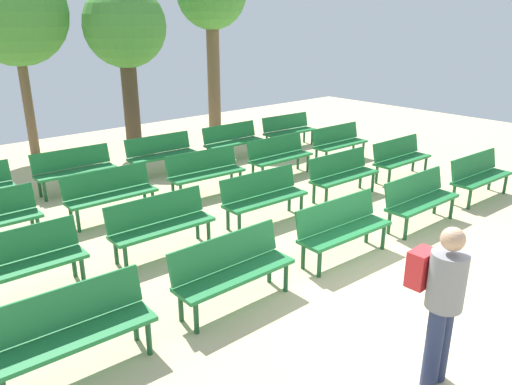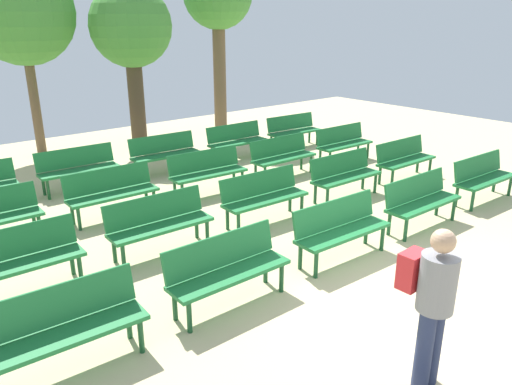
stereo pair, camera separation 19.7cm
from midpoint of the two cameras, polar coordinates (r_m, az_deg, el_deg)
name	(u,v)px [view 2 (the right image)]	position (r m, az deg, el deg)	size (l,w,h in m)	color
ground_plane	(430,303)	(6.73, 20.37, -11.94)	(24.80, 24.80, 0.00)	#CCB789
bench_r0_c0	(63,325)	(5.37, -20.49, -14.17)	(1.62, 0.56, 0.87)	#1E7238
bench_r0_c1	(227,267)	(6.10, -2.50, -8.59)	(1.61, 0.50, 0.87)	#1E7238
bench_r0_c2	(340,226)	(7.33, 10.51, -3.90)	(1.62, 0.55, 0.87)	#1E7238
bench_r0_c3	(421,199)	(8.80, 19.16, -0.67)	(1.61, 0.52, 0.87)	#1E7238
bench_r0_c4	(483,175)	(10.56, 25.30, 1.80)	(1.62, 0.55, 0.87)	#1E7238
bench_r1_c0	(16,258)	(6.96, -25.34, -6.89)	(1.61, 0.52, 0.87)	#1E7238
bench_r1_c1	(159,221)	(7.53, -10.47, -3.25)	(1.61, 0.53, 0.87)	#1E7238
bench_r1_c2	(263,194)	(8.52, 1.50, -0.21)	(1.62, 0.55, 0.87)	#1E7238
bench_r1_c3	(344,173)	(9.88, 10.76, 2.24)	(1.61, 0.53, 0.87)	#1E7238
bench_r1_c4	(404,157)	(11.35, 17.27, 3.94)	(1.61, 0.51, 0.87)	#1E7238
bench_r2_c1	(111,190)	(9.07, -15.85, 0.28)	(1.61, 0.52, 0.87)	#1E7238
bench_r2_c2	(207,170)	(9.96, -5.14, 2.67)	(1.63, 0.59, 0.87)	#1E7238
bench_r2_c3	(282,154)	(11.09, 3.55, 4.45)	(1.61, 0.50, 0.87)	#1E7238
bench_r2_c4	(343,141)	(12.46, 10.50, 5.84)	(1.61, 0.52, 0.87)	#1E7238
bench_r3_c1	(78,166)	(10.76, -19.48, 2.88)	(1.62, 0.54, 0.87)	#1E7238
bench_r3_c2	(165,152)	(11.48, -10.07, 4.70)	(1.62, 0.56, 0.87)	#1E7238
bench_r3_c3	(237,139)	(12.50, -1.82, 6.19)	(1.61, 0.51, 0.87)	#1E7238
bench_r3_c4	(293,129)	(13.74, 4.74, 7.36)	(1.62, 0.57, 0.87)	#1E7238
tree_1	(21,13)	(14.01, -25.19, 18.31)	(2.57, 2.57, 4.82)	brown
tree_2	(131,29)	(13.89, -13.90, 17.92)	(2.15, 2.15, 4.29)	#4C3A28
visitor_with_backpack	(431,299)	(4.93, 20.80, -11.54)	(0.34, 0.52, 1.65)	navy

